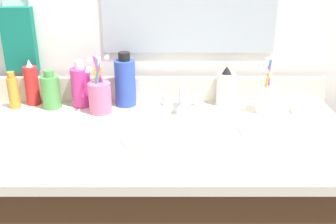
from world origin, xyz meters
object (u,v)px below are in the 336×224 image
Objects in this scene: bottle_toner_green at (53,91)px; hand_towel at (21,39)px; bottle_shampoo_blue at (127,82)px; bottle_lotion_white at (228,88)px; bottle_oil_amber at (15,91)px; bottle_soap_pink at (83,86)px; cup_white_ceramic at (268,97)px; bottle_spray_red at (34,85)px; cup_pink at (101,96)px; faucet at (184,101)px; soap_bar at (303,109)px.

hand_towel is at bearing 143.51° from bottle_toner_green.
bottle_lotion_white is at bearing 0.87° from bottle_shampoo_blue.
bottle_lotion_white is 0.73m from bottle_oil_amber.
cup_white_ceramic is (0.63, -0.06, -0.02)m from bottle_soap_pink.
bottle_shampoo_blue is (0.37, -0.06, -0.13)m from hand_towel.
cup_pink reaches higher than bottle_spray_red.
bottle_shampoo_blue is 0.11m from cup_pink.
hand_towel is 1.36× the size of bottle_soap_pink.
bottle_lotion_white is (0.35, 0.01, -0.02)m from bottle_shampoo_blue.
bottle_shampoo_blue is at bearing 168.23° from faucet.
bottle_toner_green is 0.83× the size of bottle_soap_pink.
bottle_oil_amber is at bearing -179.40° from bottle_toner_green.
bottle_oil_amber is (-0.58, 0.01, 0.03)m from faucet.
hand_towel is at bearing 172.34° from soap_bar.
faucet is 0.35m from bottle_soap_pink.
faucet is 2.50× the size of soap_bar.
bottle_toner_green is at bearing -36.49° from hand_towel.
cup_white_ceramic is at bearing -5.41° from bottle_soap_pink.
soap_bar is (0.60, -0.07, -0.07)m from bottle_shampoo_blue.
soap_bar is (0.68, -0.00, -0.05)m from cup_pink.
bottle_shampoo_blue is 1.41× the size of bottle_toner_green.
faucet is 0.99× the size of bottle_soap_pink.
hand_towel is at bearing 175.70° from bottle_lotion_white.
cup_white_ceramic is at bearing -2.54° from bottle_oil_amber.
bottle_soap_pink is (0.10, 0.02, 0.01)m from bottle_toner_green.
bottle_soap_pink is (0.22, -0.07, -0.15)m from hand_towel.
hand_towel is at bearing 169.93° from faucet.
cup_pink is at bearing -139.57° from bottle_shampoo_blue.
cup_white_ceramic reaches higher than faucet.
bottle_soap_pink is at bearing 5.39° from bottle_oil_amber.
bottle_soap_pink is at bearing -178.74° from bottle_lotion_white.
bottle_shampoo_blue reaches higher than bottle_oil_amber.
bottle_soap_pink reaches higher than faucet.
bottle_oil_amber is 2.01× the size of soap_bar.
bottle_toner_green is 0.08m from bottle_spray_red.
bottle_spray_red is 2.55× the size of soap_bar.
bottle_toner_green reaches higher than faucet.
hand_towel is 0.87m from cup_white_ceramic.
soap_bar is (0.75, -0.06, -0.06)m from bottle_soap_pink.
bottle_spray_red is 0.83× the size of cup_pink.
bottle_lotion_white reaches higher than soap_bar.
faucet is 0.40m from soap_bar.
faucet is at bearing 175.02° from cup_white_ceramic.
hand_towel reaches higher than bottle_shampoo_blue.
bottle_lotion_white reaches higher than faucet.
bottle_soap_pink is 0.88× the size of cup_white_ceramic.
soap_bar is at bearing -0.24° from cup_pink.
bottle_toner_green is at bearing -174.15° from bottle_shampoo_blue.
faucet is at bearing -5.75° from bottle_soap_pink.
faucet is at bearing -163.33° from bottle_lotion_white.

